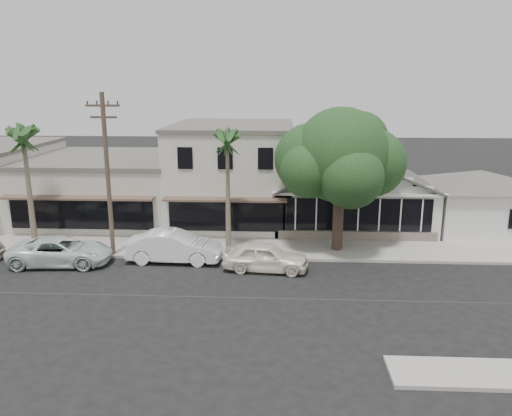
# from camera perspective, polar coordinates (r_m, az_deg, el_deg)

# --- Properties ---
(ground) EXTENTS (140.00, 140.00, 0.00)m
(ground) POSITION_cam_1_polar(r_m,az_deg,el_deg) (22.85, 1.86, -10.30)
(ground) COLOR black
(ground) RESTS_ON ground
(sidewalk_north) EXTENTS (90.00, 3.50, 0.15)m
(sidewalk_north) POSITION_cam_1_polar(r_m,az_deg,el_deg) (30.28, -13.24, -4.31)
(sidewalk_north) COLOR #9E9991
(sidewalk_north) RESTS_ON ground
(corner_shop) EXTENTS (10.40, 8.60, 5.10)m
(corner_shop) POSITION_cam_1_polar(r_m,az_deg,el_deg) (34.30, 10.69, 2.37)
(corner_shop) COLOR white
(corner_shop) RESTS_ON ground
(side_cottage) EXTENTS (6.00, 6.00, 3.00)m
(side_cottage) POSITION_cam_1_polar(r_m,az_deg,el_deg) (35.68, 23.97, -0.00)
(side_cottage) COLOR white
(side_cottage) RESTS_ON ground
(row_building_near) EXTENTS (8.00, 10.00, 6.50)m
(row_building_near) POSITION_cam_1_polar(r_m,az_deg,el_deg) (35.03, -2.59, 3.90)
(row_building_near) COLOR beige
(row_building_near) RESTS_ON ground
(row_building_midnear) EXTENTS (10.00, 10.00, 4.20)m
(row_building_midnear) POSITION_cam_1_polar(r_m,az_deg,el_deg) (37.19, -16.52, 2.12)
(row_building_midnear) COLOR beige
(row_building_midnear) RESTS_ON ground
(utility_pole) EXTENTS (1.80, 0.24, 9.00)m
(utility_pole) POSITION_cam_1_polar(r_m,az_deg,el_deg) (28.02, -16.61, 3.95)
(utility_pole) COLOR brown
(utility_pole) RESTS_ON ground
(car_0) EXTENTS (4.53, 2.16, 1.49)m
(car_0) POSITION_cam_1_polar(r_m,az_deg,el_deg) (25.82, 1.11, -5.58)
(car_0) COLOR white
(car_0) RESTS_ON ground
(car_1) EXTENTS (5.17, 1.94, 1.69)m
(car_1) POSITION_cam_1_polar(r_m,az_deg,el_deg) (27.43, -9.40, -4.36)
(car_1) COLOR white
(car_1) RESTS_ON ground
(car_2) EXTENTS (5.44, 2.76, 1.47)m
(car_2) POSITION_cam_1_polar(r_m,az_deg,el_deg) (28.62, -21.40, -4.61)
(car_2) COLOR silver
(car_2) RESTS_ON ground
(shade_tree) EXTENTS (7.41, 6.70, 8.22)m
(shade_tree) POSITION_cam_1_polar(r_m,az_deg,el_deg) (28.22, 9.46, 5.70)
(shade_tree) COLOR #47352B
(shade_tree) RESTS_ON ground
(palm_east) EXTENTS (2.95, 2.95, 7.34)m
(palm_east) POSITION_cam_1_polar(r_m,az_deg,el_deg) (27.30, -3.31, 7.46)
(palm_east) COLOR #726651
(palm_east) RESTS_ON ground
(palm_mid) EXTENTS (2.54, 2.54, 7.58)m
(palm_mid) POSITION_cam_1_polar(r_m,az_deg,el_deg) (31.07, -25.06, 7.28)
(palm_mid) COLOR #726651
(palm_mid) RESTS_ON ground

